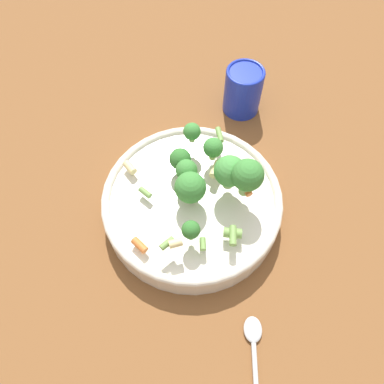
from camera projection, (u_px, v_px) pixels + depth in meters
The scene contains 5 objects.
ground_plane at pixel (192, 210), 0.63m from camera, with size 3.00×3.00×0.00m, color brown.
bowl at pixel (192, 202), 0.61m from camera, with size 0.29×0.29×0.05m.
pasta_salad at pixel (211, 175), 0.56m from camera, with size 0.24×0.22×0.09m.
cup at pixel (243, 90), 0.70m from camera, with size 0.07×0.07×0.09m.
spoon at pixel (254, 354), 0.51m from camera, with size 0.16×0.07×0.01m.
Camera 1 is at (-0.28, -0.10, 0.56)m, focal length 35.00 mm.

